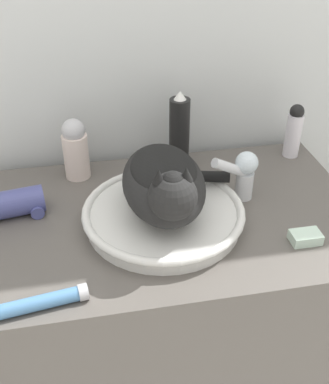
# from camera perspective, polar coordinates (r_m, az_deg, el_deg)

# --- Properties ---
(wall_back) EXTENTS (8.00, 0.05, 2.40)m
(wall_back) POSITION_cam_1_polar(r_m,az_deg,el_deg) (1.32, -2.36, 19.35)
(wall_back) COLOR silver
(wall_back) RESTS_ON ground_plane
(vanity_counter) EXTENTS (0.93, 0.58, 0.84)m
(vanity_counter) POSITION_cam_1_polar(r_m,az_deg,el_deg) (1.45, 0.57, -16.07)
(vanity_counter) COLOR #56514C
(vanity_counter) RESTS_ON ground_plane
(sink_basin) EXTENTS (0.38, 0.38, 0.05)m
(sink_basin) POSITION_cam_1_polar(r_m,az_deg,el_deg) (1.12, -0.13, -2.67)
(sink_basin) COLOR silver
(sink_basin) RESTS_ON vanity_counter
(cat) EXTENTS (0.28, 0.31, 0.17)m
(cat) POSITION_cam_1_polar(r_m,az_deg,el_deg) (1.06, 0.04, 1.21)
(cat) COLOR black
(cat) RESTS_ON sink_basin
(faucet) EXTENTS (0.13, 0.07, 0.14)m
(faucet) POSITION_cam_1_polar(r_m,az_deg,el_deg) (1.19, 9.32, 2.36)
(faucet) COLOR silver
(faucet) RESTS_ON vanity_counter
(deodorant_stick) EXTENTS (0.04, 0.04, 0.16)m
(deodorant_stick) POSITION_cam_1_polar(r_m,az_deg,el_deg) (1.42, 15.08, 7.04)
(deodorant_stick) COLOR silver
(deodorant_stick) RESTS_ON vanity_counter
(lotion_bottle_white) EXTENTS (0.07, 0.07, 0.17)m
(lotion_bottle_white) POSITION_cam_1_polar(r_m,az_deg,el_deg) (1.29, -10.51, 5.04)
(lotion_bottle_white) COLOR silver
(lotion_bottle_white) RESTS_ON vanity_counter
(hairspray_can_black) EXTENTS (0.06, 0.06, 0.22)m
(hairspray_can_black) POSITION_cam_1_polar(r_m,az_deg,el_deg) (1.31, 1.77, 7.04)
(hairspray_can_black) COLOR black
(hairspray_can_black) RESTS_ON vanity_counter
(cream_tube) EXTENTS (0.17, 0.06, 0.03)m
(cream_tube) POSITION_cam_1_polar(r_m,az_deg,el_deg) (0.96, -14.05, -12.48)
(cream_tube) COLOR #4C7FB2
(cream_tube) RESTS_ON vanity_counter
(hair_dryer) EXTENTS (0.17, 0.09, 0.07)m
(hair_dryer) POSITION_cam_1_polar(r_m,az_deg,el_deg) (1.20, -17.37, -1.34)
(hair_dryer) COLOR #474C8C
(hair_dryer) RESTS_ON vanity_counter
(soap_bar) EXTENTS (0.07, 0.04, 0.02)m
(soap_bar) POSITION_cam_1_polar(r_m,az_deg,el_deg) (1.12, 16.37, -5.17)
(soap_bar) COLOR silver
(soap_bar) RESTS_ON vanity_counter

